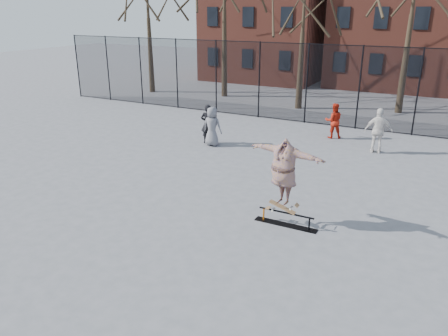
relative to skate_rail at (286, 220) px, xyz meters
The scene contains 10 objects.
ground 2.40m from the skate_rail, 134.04° to the right, with size 100.00×100.00×0.00m, color slate.
skate_rail is the anchor object (origin of this frame).
skateboard 0.31m from the skate_rail, behind, with size 0.83×0.20×0.10m, color olive, non-canonical shape.
skater 1.25m from the skate_rail, behind, with size 2.23×0.61×1.81m, color #463E9C.
bystander_grey 7.76m from the skate_rail, 133.99° to the left, with size 0.83×0.54×1.69m, color slate.
bystander_black 8.17m from the skate_rail, 134.55° to the left, with size 0.62×0.41×1.71m, color black.
bystander_red 9.22m from the skate_rail, 96.55° to the left, with size 0.78×0.61×1.60m, color #B62010.
bystander_white 7.91m from the skate_rail, 81.92° to the left, with size 1.08×0.45×1.85m, color silver.
fence 11.56m from the skate_rail, 98.46° to the left, with size 34.03×0.07×4.00m.
rowhouses 25.01m from the skate_rail, 92.22° to the left, with size 29.00×7.00×13.00m.
Camera 1 is at (5.09, -8.55, 5.58)m, focal length 35.00 mm.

